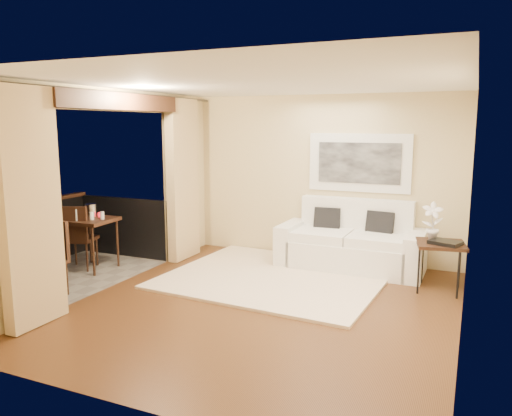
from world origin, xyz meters
The scene contains 18 objects.
floor centered at (0.00, 0.00, 0.00)m, with size 5.00×5.00×0.00m, color #58341A.
room_shell centered at (-2.13, 0.00, 2.52)m, with size 5.00×6.40×5.00m.
balcony centered at (-3.31, 0.00, 0.18)m, with size 1.81×2.60×1.17m.
curtains centered at (-2.11, 0.00, 1.34)m, with size 0.16×4.80×2.64m.
artwork centered at (0.59, 2.46, 1.62)m, with size 1.62×0.07×0.92m.
rug centered at (-0.29, 1.10, 0.02)m, with size 3.02×2.63×0.04m, color #FFE9CD.
sofa centered at (0.59, 2.10, 0.37)m, with size 2.21×0.98×1.06m.
side_table centered at (1.93, 1.49, 0.61)m, with size 0.71×0.71×0.67m.
tray centered at (1.99, 1.41, 0.69)m, with size 0.38×0.28×0.05m, color black.
orchid centered at (1.80, 1.59, 0.93)m, with size 0.28×0.19×0.52m, color white.
bistro_table centered at (-3.08, 0.42, 0.71)m, with size 0.71×0.71×0.79m.
balcony_chair_far centered at (-3.23, 0.27, 0.59)m, with size 0.55×0.55×1.01m.
balcony_chair_near centered at (-2.72, -0.70, 0.57)m, with size 0.49×0.49×0.98m.
ice_bucket centered at (-3.18, 0.56, 0.89)m, with size 0.18×0.18×0.20m, color white.
candle centered at (-3.04, 0.59, 0.83)m, with size 0.06×0.06×0.07m, color red.
vase centered at (-3.13, 0.19, 0.88)m, with size 0.04×0.04×0.18m, color white.
glass_a centered at (-2.99, 0.35, 0.85)m, with size 0.06×0.06×0.12m, color white.
glass_b centered at (-2.87, 0.45, 0.85)m, with size 0.06×0.06×0.12m, color silver.
Camera 1 is at (2.28, -5.43, 2.22)m, focal length 35.00 mm.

